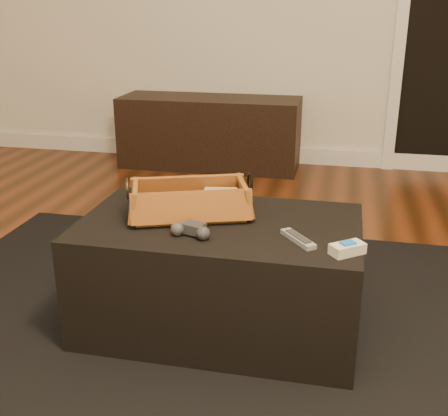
% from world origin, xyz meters
% --- Properties ---
extents(floor, '(5.00, 5.50, 0.01)m').
position_xyz_m(floor, '(0.00, 0.00, -0.01)').
color(floor, brown).
rests_on(floor, ground).
extents(baseboard, '(5.00, 0.04, 0.12)m').
position_xyz_m(baseboard, '(0.00, 2.73, 0.06)').
color(baseboard, white).
rests_on(baseboard, floor).
extents(door_jamb_left, '(0.08, 0.05, 2.05)m').
position_xyz_m(door_jamb_left, '(0.85, 2.72, 1.02)').
color(door_jamb_left, white).
rests_on(door_jamb_left, floor).
extents(media_cabinet, '(1.32, 0.45, 0.52)m').
position_xyz_m(media_cabinet, '(-0.46, 2.51, 0.26)').
color(media_cabinet, black).
rests_on(media_cabinet, floor).
extents(area_rug, '(2.60, 2.00, 0.01)m').
position_xyz_m(area_rug, '(0.11, 0.29, 0.01)').
color(area_rug, black).
rests_on(area_rug, floor).
extents(ottoman, '(1.00, 0.60, 0.42)m').
position_xyz_m(ottoman, '(0.11, 0.34, 0.22)').
color(ottoman, black).
rests_on(ottoman, area_rug).
extents(tv_remote, '(0.23, 0.15, 0.02)m').
position_xyz_m(tv_remote, '(-0.03, 0.34, 0.46)').
color(tv_remote, black).
rests_on(tv_remote, wicker_basket).
extents(cloth_bundle, '(0.14, 0.10, 0.07)m').
position_xyz_m(cloth_bundle, '(0.09, 0.44, 0.48)').
color(cloth_bundle, tan).
rests_on(cloth_bundle, wicker_basket).
extents(wicker_basket, '(0.49, 0.37, 0.16)m').
position_xyz_m(wicker_basket, '(-0.01, 0.37, 0.48)').
color(wicker_basket, '#996222').
rests_on(wicker_basket, ottoman).
extents(game_controller, '(0.15, 0.10, 0.05)m').
position_xyz_m(game_controller, '(0.05, 0.18, 0.46)').
color(game_controller, '#282729').
rests_on(game_controller, ottoman).
extents(silver_remote, '(0.13, 0.15, 0.02)m').
position_xyz_m(silver_remote, '(0.40, 0.22, 0.44)').
color(silver_remote, '#929499').
rests_on(silver_remote, ottoman).
extents(cream_gadget, '(0.12, 0.11, 0.04)m').
position_xyz_m(cream_gadget, '(0.56, 0.15, 0.45)').
color(cream_gadget, beige).
rests_on(cream_gadget, ottoman).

